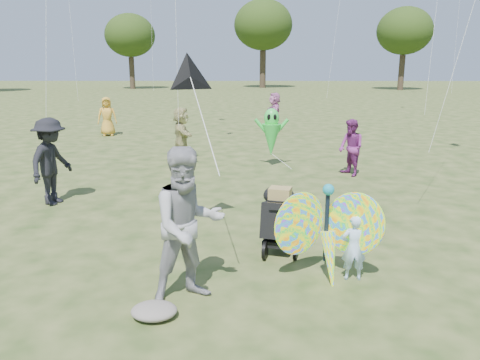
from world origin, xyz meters
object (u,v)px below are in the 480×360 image
adult_man (188,225)px  crowd_g (107,116)px  crowd_b (51,162)px  alien_kite (271,134)px  crowd_e (351,148)px  child_girl (354,248)px  crowd_d (182,135)px  jogging_stroller (279,214)px  butterfly_kite (328,235)px  crowd_j (274,112)px

adult_man → crowd_g: (-5.18, 14.25, -0.19)m
crowd_b → alien_kite: size_ratio=1.08×
crowd_b → crowd_e: size_ratio=1.22×
adult_man → child_girl: bearing=-13.1°
child_girl → adult_man: adult_man is taller
crowd_d → crowd_e: bearing=-124.8°
crowd_d → crowd_e: crowd_d is taller
crowd_g → child_girl: bearing=-75.3°
child_girl → alien_kite: bearing=-83.2°
jogging_stroller → butterfly_kite: butterfly_kite is taller
adult_man → crowd_b: adult_man is taller
crowd_j → butterfly_kite: crowd_j is taller
crowd_b → child_girl: bearing=-108.5°
butterfly_kite → alien_kite: alien_kite is taller
child_girl → alien_kite: alien_kite is taller
crowd_g → crowd_e: bearing=-53.3°
crowd_g → alien_kite: (6.66, -6.10, 0.15)m
alien_kite → crowd_e: bearing=-28.4°
child_girl → crowd_j: 14.94m
crowd_g → jogging_stroller: bearing=-76.7°
child_girl → adult_man: 2.38m
crowd_g → crowd_j: (7.19, 1.27, 0.06)m
alien_kite → crowd_d: bearing=164.9°
crowd_e → alien_kite: (-2.11, 1.14, 0.20)m
crowd_d → alien_kite: 2.87m
crowd_g → butterfly_kite: 15.41m
crowd_b → butterfly_kite: bearing=-110.6°
adult_man → crowd_d: bearing=70.5°
adult_man → crowd_d: (-1.29, 8.90, -0.16)m
child_girl → crowd_d: (-3.54, 8.31, 0.37)m
crowd_e → jogging_stroller: crowd_e is taller
crowd_g → jogging_stroller: crowd_g is taller
adult_man → crowd_d: size_ratio=1.19×
crowd_b → crowd_e: 7.59m
crowd_g → butterfly_kite: (7.05, -13.70, -0.14)m
crowd_d → adult_man: bearing=174.6°
crowd_d → alien_kite: size_ratio=0.97×
adult_man → jogging_stroller: bearing=24.8°
crowd_d → alien_kite: (2.76, -0.75, 0.12)m
crowd_g → jogging_stroller: size_ratio=1.47×
child_girl → crowd_d: bearing=-66.0°
child_girl → crowd_g: bearing=-60.5°
crowd_e → crowd_j: crowd_j is taller
crowd_d → jogging_stroller: 7.68m
child_girl → butterfly_kite: butterfly_kite is taller
crowd_e → crowd_j: (-1.58, 8.51, 0.11)m
child_girl → crowd_b: bearing=-31.6°
adult_man → crowd_e: bearing=35.1°
crowd_d → butterfly_kite: 8.93m
child_girl → crowd_b: crowd_b is taller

